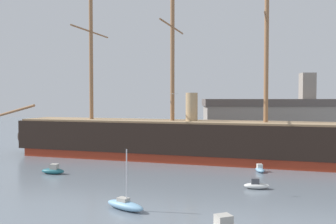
% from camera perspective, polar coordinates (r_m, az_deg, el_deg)
% --- Properties ---
extents(tall_ship, '(72.50, 25.73, 35.60)m').
position_cam_1_polar(tall_ship, '(69.56, 0.68, -4.17)').
color(tall_ship, maroon).
rests_on(tall_ship, ground).
extents(sailboat_near_centre, '(4.80, 4.00, 6.32)m').
position_cam_1_polar(sailboat_near_centre, '(39.63, -6.64, -14.00)').
color(sailboat_near_centre, '#7FB2D6').
rests_on(sailboat_near_centre, ground).
extents(motorboat_mid_right, '(3.34, 1.61, 1.36)m').
position_cam_1_polar(motorboat_mid_right, '(49.27, 13.48, -10.89)').
color(motorboat_mid_right, silver).
rests_on(motorboat_mid_right, ground).
extents(motorboat_alongside_bow, '(3.84, 2.12, 1.52)m').
position_cam_1_polar(motorboat_alongside_bow, '(59.62, -17.28, -8.58)').
color(motorboat_alongside_bow, '#236670').
rests_on(motorboat_alongside_bow, ground).
extents(motorboat_alongside_stern, '(1.36, 2.96, 1.22)m').
position_cam_1_polar(motorboat_alongside_stern, '(60.22, 13.97, -8.54)').
color(motorboat_alongside_stern, '#7FB2D6').
rests_on(motorboat_alongside_stern, ground).
extents(sailboat_distant_centre, '(3.79, 1.96, 4.72)m').
position_cam_1_polar(sailboat_distant_centre, '(86.08, -0.64, -5.28)').
color(sailboat_distant_centre, orange).
rests_on(sailboat_distant_centre, ground).
extents(dockside_warehouse_right, '(47.64, 17.25, 17.57)m').
position_cam_1_polar(dockside_warehouse_right, '(94.53, 18.98, -1.53)').
color(dockside_warehouse_right, '#565659').
rests_on(dockside_warehouse_right, ground).
extents(seagull_in_flight, '(1.19, 0.41, 0.13)m').
position_cam_1_polar(seagull_in_flight, '(45.37, 0.76, 2.83)').
color(seagull_in_flight, silver).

